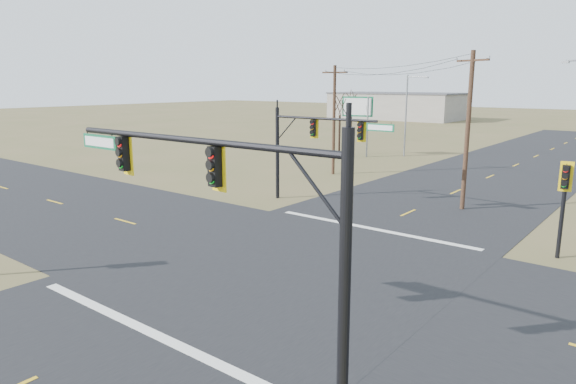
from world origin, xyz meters
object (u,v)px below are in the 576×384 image
object	(u,v)px
bare_tree_b	(352,98)
utility_pole_near	(468,129)
mast_arm_far	(316,136)
bare_tree_a	(340,104)
pedestal_signal_ne	(564,188)
utility_pole_far	(334,119)
mast_arm_near	(223,193)
streetlight_c	(408,111)
highway_sign	(357,114)

from	to	relation	value
bare_tree_b	utility_pole_near	bearing A→B (deg)	-47.97
mast_arm_far	bare_tree_a	world-z (taller)	bare_tree_a
pedestal_signal_ne	utility_pole_near	size ratio (longest dim) A/B	0.46
bare_tree_a	utility_pole_far	bearing A→B (deg)	-60.25
mast_arm_near	streetlight_c	xyz separation A→B (m)	(-15.04, 42.62, -0.18)
utility_pole_far	utility_pole_near	bearing A→B (deg)	-22.99
utility_pole_near	bare_tree_b	size ratio (longest dim) A/B	1.33
pedestal_signal_ne	utility_pole_near	bearing A→B (deg)	123.93
bare_tree_a	bare_tree_b	bearing A→B (deg)	116.80
pedestal_signal_ne	highway_sign	bearing A→B (deg)	124.51
highway_sign	bare_tree_b	xyz separation A→B (m)	(-7.61, 11.28, 1.35)
utility_pole_near	utility_pole_far	bearing A→B (deg)	157.01
mast_arm_far	utility_pole_far	distance (m)	11.85
mast_arm_near	mast_arm_far	world-z (taller)	mast_arm_near
mast_arm_near	mast_arm_far	bearing A→B (deg)	124.09
highway_sign	streetlight_c	bearing A→B (deg)	19.51
streetlight_c	bare_tree_a	world-z (taller)	streetlight_c
utility_pole_near	streetlight_c	xyz separation A→B (m)	(-13.50, 20.06, -0.18)
highway_sign	bare_tree_a	distance (m)	2.86
mast_arm_near	pedestal_signal_ne	world-z (taller)	mast_arm_near
mast_arm_near	mast_arm_far	size ratio (longest dim) A/B	1.17
mast_arm_near	bare_tree_a	bearing A→B (deg)	124.26
utility_pole_near	mast_arm_far	bearing A→B (deg)	-149.73
bare_tree_b	streetlight_c	bearing A→B (deg)	-34.62
mast_arm_near	utility_pole_near	distance (m)	22.61
mast_arm_near	bare_tree_a	world-z (taller)	bare_tree_a
mast_arm_far	pedestal_signal_ne	xyz separation A→B (m)	(14.84, -1.90, -1.27)
mast_arm_far	bare_tree_b	xyz separation A→B (m)	(-17.54, 33.15, 1.33)
mast_arm_near	bare_tree_a	xyz separation A→B (m)	(-20.17, 37.16, 0.59)
pedestal_signal_ne	bare_tree_a	world-z (taller)	bare_tree_a
mast_arm_far	bare_tree_b	world-z (taller)	bare_tree_b
streetlight_c	bare_tree_a	bearing A→B (deg)	-121.92
mast_arm_near	pedestal_signal_ne	size ratio (longest dim) A/B	2.30
pedestal_signal_ne	bare_tree_b	distance (m)	47.78
bare_tree_b	mast_arm_near	bearing A→B (deg)	-61.96
utility_pole_near	bare_tree_a	distance (m)	23.68
utility_pole_near	highway_sign	distance (m)	24.88
utility_pole_far	bare_tree_a	size ratio (longest dim) A/B	1.31
streetlight_c	bare_tree_a	distance (m)	7.54
mast_arm_near	pedestal_signal_ne	distance (m)	16.87
pedestal_signal_ne	streetlight_c	world-z (taller)	streetlight_c
pedestal_signal_ne	utility_pole_near	xyz separation A→B (m)	(-6.75, 6.61, 1.80)
mast_arm_near	pedestal_signal_ne	bearing A→B (deg)	77.63
utility_pole_far	highway_sign	distance (m)	12.22
mast_arm_far	utility_pole_near	size ratio (longest dim) A/B	0.90
utility_pole_near	utility_pole_far	size ratio (longest dim) A/B	1.05
mast_arm_near	utility_pole_far	size ratio (longest dim) A/B	1.11
mast_arm_near	utility_pole_near	xyz separation A→B (m)	(-1.53, 22.56, 0.00)
mast_arm_near	bare_tree_b	xyz separation A→B (m)	(-27.16, 50.99, 0.80)
streetlight_c	bare_tree_b	world-z (taller)	streetlight_c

